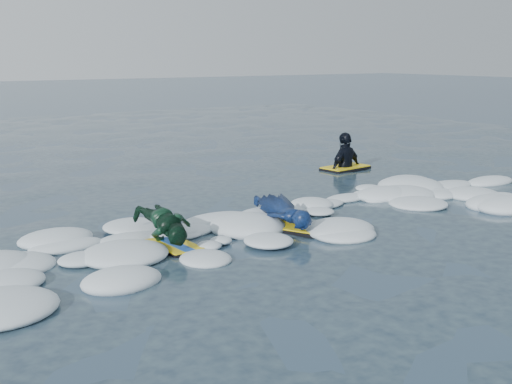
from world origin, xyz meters
The scene contains 5 objects.
ground centered at (0.00, 0.00, 0.00)m, with size 120.00×120.00×0.00m, color #1D3146.
foam_band centered at (0.00, 1.03, 0.00)m, with size 12.00×3.10×0.30m, color silver, non-canonical shape.
prone_woman_unit centered at (-0.21, 0.85, 0.22)m, with size 1.04×1.75×0.43m.
prone_child_unit centered at (-2.13, 0.96, 0.27)m, with size 0.82×1.40×0.52m.
waiting_rider_unit centered at (3.83, 4.11, 0.01)m, with size 1.22×0.78×1.71m.
Camera 1 is at (-5.78, -6.84, 2.59)m, focal length 45.00 mm.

